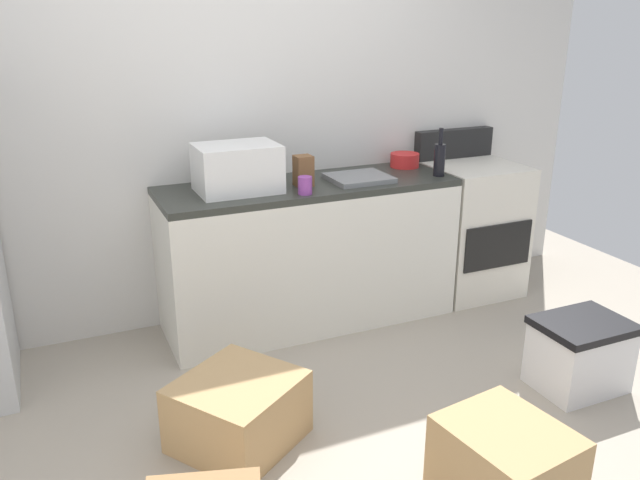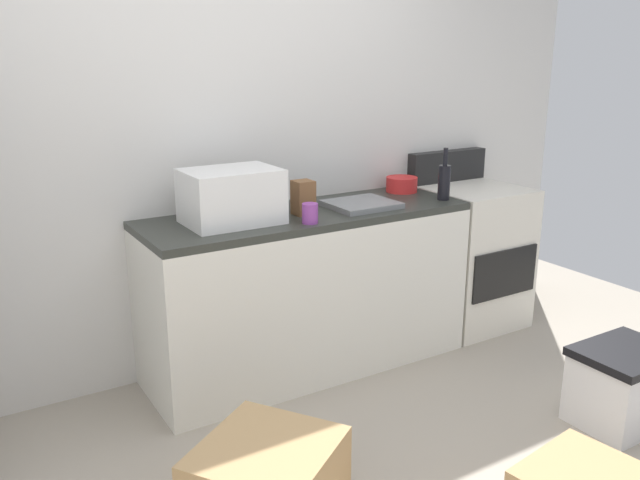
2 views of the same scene
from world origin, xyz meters
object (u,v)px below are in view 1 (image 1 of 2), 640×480
at_px(wine_bottle, 440,159).
at_px(cardboard_box_large, 505,466).
at_px(cardboard_box_small, 238,411).
at_px(mixing_bowl, 405,160).
at_px(knife_block, 303,171).
at_px(storage_bin, 580,354).
at_px(stove_oven, 470,226).
at_px(microwave, 237,168).
at_px(coffee_mug, 305,185).

distance_m(wine_bottle, cardboard_box_large, 2.02).
bearing_deg(cardboard_box_small, mixing_bowl, 37.41).
bearing_deg(mixing_bowl, knife_block, -166.66).
xyz_separation_m(knife_block, storage_bin, (1.02, -1.26, -0.80)).
relative_size(stove_oven, storage_bin, 2.39).
bearing_deg(storage_bin, cardboard_box_large, -149.78).
height_order(microwave, coffee_mug, microwave).
bearing_deg(coffee_mug, mixing_bowl, 22.87).
distance_m(knife_block, mixing_bowl, 0.83).
xyz_separation_m(knife_block, mixing_bowl, (0.80, 0.19, -0.04)).
height_order(knife_block, storage_bin, knife_block).
bearing_deg(coffee_mug, knife_block, 70.35).
distance_m(knife_block, cardboard_box_small, 1.49).
height_order(stove_oven, cardboard_box_large, stove_oven).
relative_size(coffee_mug, cardboard_box_small, 0.20).
bearing_deg(cardboard_box_small, knife_block, 53.31).
xyz_separation_m(stove_oven, cardboard_box_large, (-1.16, -1.84, -0.29)).
distance_m(stove_oven, wine_bottle, 0.70).
bearing_deg(mixing_bowl, storage_bin, -81.45).
distance_m(wine_bottle, storage_bin, 1.42).
distance_m(mixing_bowl, cardboard_box_small, 2.09).
bearing_deg(cardboard_box_small, storage_bin, -8.83).
distance_m(stove_oven, cardboard_box_small, 2.28).
xyz_separation_m(cardboard_box_small, storage_bin, (1.76, -0.27, 0.03)).
xyz_separation_m(microwave, coffee_mug, (0.33, -0.21, -0.09)).
bearing_deg(mixing_bowl, wine_bottle, -78.00).
bearing_deg(coffee_mug, cardboard_box_large, -83.84).
relative_size(microwave, knife_block, 2.56).
distance_m(stove_oven, coffee_mug, 1.44).
distance_m(coffee_mug, knife_block, 0.19).
bearing_deg(storage_bin, wine_bottle, 97.62).
bearing_deg(knife_block, mixing_bowl, 13.34).
relative_size(wine_bottle, mixing_bowl, 1.58).
xyz_separation_m(stove_oven, cardboard_box_small, (-2.01, -1.04, -0.31)).
height_order(wine_bottle, storage_bin, wine_bottle).
xyz_separation_m(knife_block, cardboard_box_small, (-0.74, -0.99, -0.83)).
height_order(cardboard_box_small, storage_bin, storage_bin).
height_order(microwave, cardboard_box_small, microwave).
relative_size(coffee_mug, cardboard_box_large, 0.21).
height_order(mixing_bowl, storage_bin, mixing_bowl).
xyz_separation_m(stove_oven, storage_bin, (-0.25, -1.31, -0.27)).
height_order(mixing_bowl, cardboard_box_small, mixing_bowl).
bearing_deg(wine_bottle, microwave, 173.20).
height_order(microwave, wine_bottle, wine_bottle).
height_order(knife_block, mixing_bowl, knife_block).
height_order(coffee_mug, mixing_bowl, coffee_mug).
bearing_deg(cardboard_box_large, mixing_bowl, 70.74).
distance_m(microwave, wine_bottle, 1.27).
bearing_deg(microwave, storage_bin, -42.54).
relative_size(cardboard_box_large, storage_bin, 1.04).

